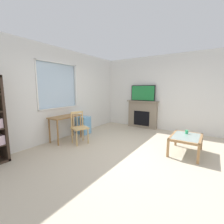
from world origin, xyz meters
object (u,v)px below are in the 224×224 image
fireplace (142,114)px  coffee_table (186,139)px  wooden_chair (79,127)px  tv (143,93)px  sippy_cup (187,132)px  desk_under_window (66,120)px  plastic_drawer_unit (83,125)px

fireplace → coffee_table: size_ratio=1.37×
wooden_chair → tv: (2.68, -0.80, 0.91)m
coffee_table → sippy_cup: (0.21, 0.02, 0.11)m
fireplace → coffee_table: (-1.82, -1.85, -0.17)m
wooden_chair → fireplace: size_ratio=0.71×
desk_under_window → sippy_cup: desk_under_window is taller
tv → plastic_drawer_unit: bearing=144.5°
plastic_drawer_unit → sippy_cup: plastic_drawer_unit is taller
desk_under_window → wooden_chair: wooden_chair is taller
wooden_chair → fireplace: (2.69, -0.80, 0.08)m
desk_under_window → tv: size_ratio=1.00×
wooden_chair → plastic_drawer_unit: wooden_chair is taller
coffee_table → fireplace: bearing=45.6°
sippy_cup → wooden_chair: bearing=112.5°
desk_under_window → sippy_cup: (1.13, -3.15, -0.14)m
fireplace → tv: size_ratio=1.31×
plastic_drawer_unit → coffee_table: (0.12, -3.22, 0.07)m
fireplace → sippy_cup: (-1.60, -1.83, -0.06)m
wooden_chair → tv: size_ratio=0.93×
wooden_chair → coffee_table: bearing=-71.7°
wooden_chair → coffee_table: (0.88, -2.65, -0.09)m
tv → wooden_chair: bearing=163.3°
wooden_chair → tv: tv is taller
tv → coffee_table: bearing=-134.1°
plastic_drawer_unit → fireplace: size_ratio=0.47×
coffee_table → sippy_cup: size_ratio=10.22×
plastic_drawer_unit → sippy_cup: 3.22m
fireplace → tv: tv is taller
plastic_drawer_unit → sippy_cup: size_ratio=6.64×
desk_under_window → fireplace: (2.74, -1.32, -0.08)m
desk_under_window → coffee_table: 3.31m
wooden_chair → sippy_cup: wooden_chair is taller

